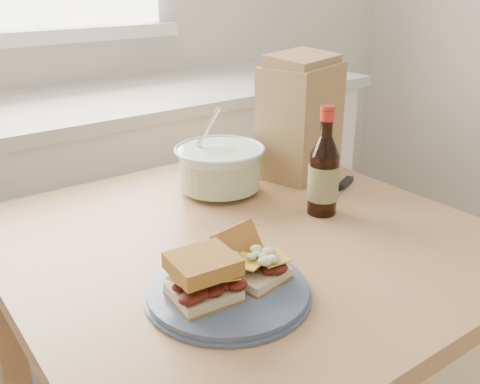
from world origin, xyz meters
TOP-DOWN VIEW (x-y plane):
  - cabinet_run at (-0.00, 1.70)m, footprint 2.50×0.64m
  - dining_table at (0.10, 0.77)m, footprint 1.00×1.00m
  - plate at (-0.07, 0.60)m, footprint 0.28×0.28m
  - sandwich_left at (-0.12, 0.60)m, footprint 0.11×0.11m
  - sandwich_right at (-0.01, 0.61)m, footprint 0.11×0.14m
  - coleslaw_bowl at (0.20, 1.00)m, footprint 0.23×0.23m
  - beer_bottle at (0.31, 0.74)m, footprint 0.07×0.07m
  - knife at (0.46, 0.82)m, footprint 0.19×0.10m
  - paper_bag at (0.46, 0.98)m, footprint 0.26×0.21m

SIDE VIEW (x-z plane):
  - cabinet_run at x=0.00m, z-range 0.00..0.94m
  - dining_table at x=0.10m, z-range 0.29..1.10m
  - knife at x=0.46m, z-range 0.81..0.82m
  - plate at x=-0.07m, z-range 0.81..0.83m
  - sandwich_right at x=-0.01m, z-range 0.82..0.90m
  - sandwich_left at x=-0.12m, z-range 0.83..0.91m
  - coleslaw_bowl at x=0.20m, z-range 0.76..0.98m
  - beer_bottle at x=0.31m, z-range 0.78..1.04m
  - paper_bag at x=0.46m, z-range 0.81..1.11m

